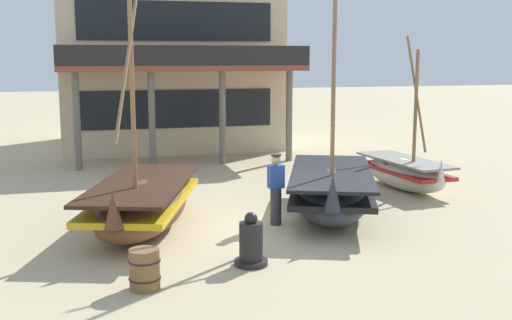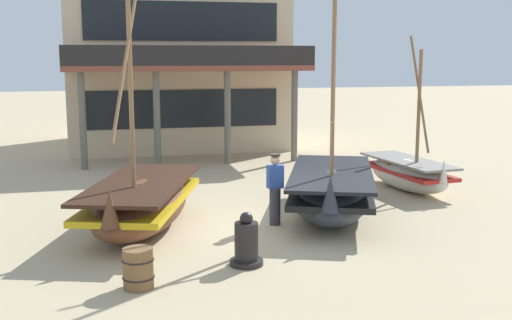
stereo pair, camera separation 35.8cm
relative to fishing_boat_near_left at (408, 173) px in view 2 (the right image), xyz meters
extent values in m
plane|color=tan|center=(-5.07, -2.87, -0.51)|extent=(120.00, 120.00, 0.00)
ellipsoid|color=silver|center=(0.00, 0.02, -0.06)|extent=(1.54, 3.69, 0.90)
cube|color=red|center=(0.00, 0.02, 0.05)|extent=(1.54, 3.55, 0.11)
cube|color=gray|center=(0.00, 0.02, 0.35)|extent=(1.57, 3.62, 0.06)
cone|color=silver|center=(0.16, -1.70, 0.35)|extent=(0.26, 0.26, 0.63)
cylinder|color=olive|center=(0.04, -0.43, 1.85)|extent=(0.10, 0.10, 3.46)
cylinder|color=olive|center=(0.04, -0.43, 2.35)|extent=(0.18, 1.16, 3.25)
cube|color=olive|center=(-0.03, 0.29, 0.26)|extent=(1.15, 0.27, 0.06)
ellipsoid|color=#2D333D|center=(-3.26, -2.29, 0.05)|extent=(3.57, 5.30, 1.13)
cube|color=black|center=(-3.26, -2.29, 0.19)|extent=(3.52, 5.12, 0.14)
cube|color=black|center=(-3.26, -2.29, 0.57)|extent=(3.59, 5.23, 0.08)
cone|color=#2D333D|center=(-4.12, -4.51, 0.56)|extent=(0.49, 0.49, 0.79)
cylinder|color=olive|center=(-3.48, -2.87, 3.11)|extent=(0.10, 0.10, 5.67)
cylinder|color=olive|center=(-3.48, -2.87, 4.12)|extent=(0.82, 1.95, 4.35)
cube|color=olive|center=(-3.12, -1.95, 0.44)|extent=(1.74, 0.81, 0.06)
ellipsoid|color=brown|center=(-7.90, -2.45, 0.05)|extent=(3.26, 5.10, 1.12)
cube|color=gold|center=(-7.90, -2.45, 0.19)|extent=(3.21, 4.93, 0.13)
cube|color=#351E13|center=(-7.90, -2.45, 0.56)|extent=(3.28, 5.03, 0.08)
cone|color=brown|center=(-8.63, -4.62, 0.55)|extent=(0.47, 0.47, 0.78)
cylinder|color=olive|center=(-8.09, -3.02, 2.85)|extent=(0.10, 0.10, 5.17)
cylinder|color=olive|center=(-8.09, -3.02, 3.79)|extent=(0.98, 2.74, 4.14)
cube|color=olive|center=(-7.79, -2.11, 0.44)|extent=(1.71, 0.71, 0.06)
cylinder|color=#33333D|center=(-4.85, -2.80, -0.07)|extent=(0.26, 0.26, 0.88)
cube|color=#2D4C99|center=(-4.85, -2.80, 0.64)|extent=(0.38, 0.25, 0.54)
sphere|color=tan|center=(-4.85, -2.80, 1.03)|extent=(0.22, 0.22, 0.22)
cylinder|color=#2D2823|center=(-4.85, -2.80, 1.15)|extent=(0.24, 0.24, 0.05)
cylinder|color=black|center=(-6.15, -5.44, -0.46)|extent=(0.64, 0.64, 0.10)
cylinder|color=black|center=(-6.15, -5.44, -0.05)|extent=(0.45, 0.45, 0.73)
sphere|color=black|center=(-6.15, -5.44, 0.39)|extent=(0.25, 0.25, 0.25)
cylinder|color=brown|center=(-8.21, -6.18, -0.16)|extent=(0.52, 0.52, 0.70)
torus|color=black|center=(-8.21, -6.18, -0.01)|extent=(0.56, 0.56, 0.03)
torus|color=black|center=(-8.21, -6.18, -0.32)|extent=(0.56, 0.56, 0.03)
cube|color=beige|center=(-5.52, 11.50, 2.86)|extent=(8.92, 6.82, 6.75)
cube|color=black|center=(-5.52, 8.06, 1.34)|extent=(7.49, 0.06, 1.49)
cube|color=black|center=(-5.52, 8.06, 4.72)|extent=(7.49, 0.06, 1.49)
cube|color=brown|center=(-5.52, 6.74, 2.96)|extent=(8.92, 2.70, 0.20)
cylinder|color=#666056|center=(-9.35, 5.80, 1.17)|extent=(0.24, 0.24, 3.38)
cylinder|color=#666056|center=(-6.80, 5.80, 1.17)|extent=(0.24, 0.24, 3.38)
cylinder|color=#666056|center=(-4.25, 5.80, 1.17)|extent=(0.24, 0.24, 3.38)
cylinder|color=#666056|center=(-1.70, 5.80, 1.17)|extent=(0.24, 0.24, 3.38)
cube|color=black|center=(-5.52, 5.44, 3.41)|extent=(8.92, 0.08, 0.70)
camera|label=1|loc=(-9.07, -16.52, 3.41)|focal=44.16mm
camera|label=2|loc=(-8.72, -16.61, 3.41)|focal=44.16mm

